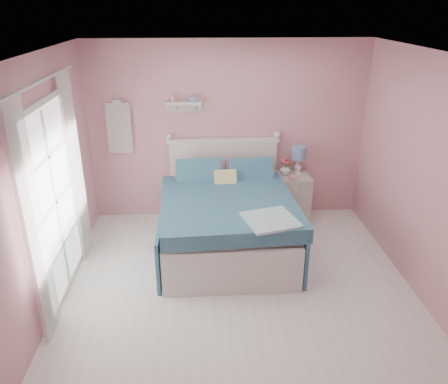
{
  "coord_description": "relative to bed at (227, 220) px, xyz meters",
  "views": [
    {
      "loc": [
        -0.39,
        -3.91,
        3.04
      ],
      "look_at": [
        -0.12,
        1.2,
        0.81
      ],
      "focal_mm": 35.0,
      "sensor_mm": 36.0,
      "label": 1
    }
  ],
  "objects": [
    {
      "name": "hanging_dress",
      "position": [
        -1.48,
        0.99,
        0.99
      ],
      "size": [
        0.34,
        0.03,
        0.72
      ],
      "primitive_type": "cube",
      "color": "white",
      "rests_on": "room_shell"
    },
    {
      "name": "room_shell",
      "position": [
        0.08,
        -1.19,
        1.17
      ],
      "size": [
        4.5,
        4.5,
        4.5
      ],
      "color": "#CE838D",
      "rests_on": "floor"
    },
    {
      "name": "wall_shelf",
      "position": [
        -0.55,
        1.0,
        1.32
      ],
      "size": [
        0.5,
        0.15,
        0.25
      ],
      "color": "silver",
      "rests_on": "room_shell"
    },
    {
      "name": "bed",
      "position": [
        0.0,
        0.0,
        0.0
      ],
      "size": [
        1.75,
        2.15,
        1.22
      ],
      "rotation": [
        0.0,
        0.0,
        0.06
      ],
      "color": "silver",
      "rests_on": "floor"
    },
    {
      "name": "french_door",
      "position": [
        -1.9,
        -0.79,
        0.66
      ],
      "size": [
        0.04,
        1.32,
        2.16
      ],
      "color": "silver",
      "rests_on": "floor"
    },
    {
      "name": "teacup",
      "position": [
        0.98,
        0.63,
        0.34
      ],
      "size": [
        0.12,
        0.12,
        0.09
      ],
      "primitive_type": "imported",
      "rotation": [
        0.0,
        0.0,
        0.04
      ],
      "color": "pink",
      "rests_on": "nightstand"
    },
    {
      "name": "roses",
      "position": [
        0.9,
        0.83,
        0.5
      ],
      "size": [
        0.14,
        0.11,
        0.12
      ],
      "color": "#C34256",
      "rests_on": "vase"
    },
    {
      "name": "table_lamp",
      "position": [
        1.1,
        0.87,
        0.58
      ],
      "size": [
        0.21,
        0.21,
        0.42
      ],
      "color": "white",
      "rests_on": "nightstand"
    },
    {
      "name": "floor",
      "position": [
        0.08,
        -1.19,
        -0.41
      ],
      "size": [
        4.5,
        4.5,
        0.0
      ],
      "primitive_type": "plane",
      "color": "white",
      "rests_on": "ground"
    },
    {
      "name": "curtain_far",
      "position": [
        -1.84,
        -0.05,
        0.77
      ],
      "size": [
        0.04,
        0.4,
        2.32
      ],
      "primitive_type": "cube",
      "color": "white",
      "rests_on": "floor"
    },
    {
      "name": "curtain_near",
      "position": [
        -1.84,
        -1.54,
        0.77
      ],
      "size": [
        0.04,
        0.4,
        2.32
      ],
      "primitive_type": "cube",
      "color": "white",
      "rests_on": "floor"
    },
    {
      "name": "vase",
      "position": [
        0.91,
        0.83,
        0.38
      ],
      "size": [
        0.21,
        0.21,
        0.17
      ],
      "primitive_type": "imported",
      "rotation": [
        0.0,
        0.0,
        -0.35
      ],
      "color": "silver",
      "rests_on": "nightstand"
    },
    {
      "name": "nightstand",
      "position": [
        1.03,
        0.8,
        -0.06
      ],
      "size": [
        0.49,
        0.48,
        0.7
      ],
      "color": "beige",
      "rests_on": "floor"
    }
  ]
}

